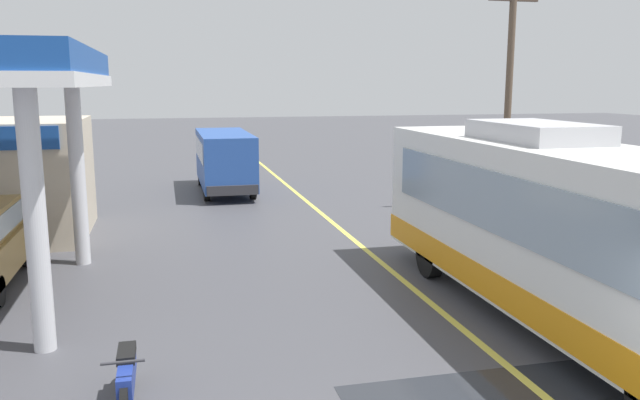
% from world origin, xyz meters
% --- Properties ---
extents(ground, '(120.00, 120.00, 0.00)m').
position_xyz_m(ground, '(0.00, 20.00, 0.00)').
color(ground, '#424247').
extents(lane_divider_stripe, '(0.16, 50.00, 0.01)m').
position_xyz_m(lane_divider_stripe, '(0.00, 15.00, 0.00)').
color(lane_divider_stripe, '#D8CC4C').
rests_on(lane_divider_stripe, ground).
extents(coach_bus_main, '(2.60, 11.04, 3.69)m').
position_xyz_m(coach_bus_main, '(1.81, 4.98, 1.72)').
color(coach_bus_main, white).
rests_on(coach_bus_main, ground).
extents(minibus_opposing_lane, '(2.04, 6.13, 2.44)m').
position_xyz_m(minibus_opposing_lane, '(-2.80, 21.36, 1.47)').
color(minibus_opposing_lane, '#264C9E').
rests_on(minibus_opposing_lane, ground).
extents(motorcycle_parked_forecourt, '(0.55, 1.80, 0.92)m').
position_xyz_m(motorcycle_parked_forecourt, '(-5.78, 3.60, 0.44)').
color(motorcycle_parked_forecourt, black).
rests_on(motorcycle_parked_forecourt, ground).
extents(utility_pole_roadside, '(1.80, 0.24, 7.81)m').
position_xyz_m(utility_pole_roadside, '(6.47, 15.22, 4.08)').
color(utility_pole_roadside, brown).
rests_on(utility_pole_roadside, ground).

